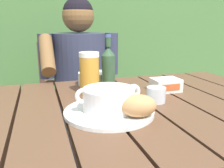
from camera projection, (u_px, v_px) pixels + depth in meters
dining_table at (125, 129)px, 0.87m from camera, size 1.34×0.84×0.74m
hedge_backdrop at (71, 17)px, 2.35m from camera, size 3.75×0.90×2.44m
chair_near_diner at (78, 105)px, 1.69m from camera, size 0.50×0.48×0.90m
person_eating at (81, 79)px, 1.45m from camera, size 0.48×0.47×1.18m
serving_plate at (109, 111)px, 0.76m from camera, size 0.29×0.29×0.01m
soup_bowl at (109, 99)px, 0.75m from camera, size 0.22×0.17×0.08m
bread_roll at (138, 106)px, 0.69m from camera, size 0.12×0.10×0.07m
beer_glass at (89, 73)px, 0.96m from camera, size 0.08×0.08×0.17m
beer_bottle at (108, 67)px, 1.02m from camera, size 0.06×0.06×0.24m
water_glass_small at (156, 95)px, 0.86m from camera, size 0.07×0.07×0.06m
butter_tub at (166, 85)px, 1.01m from camera, size 0.12×0.09×0.05m
table_knife at (141, 99)px, 0.88m from camera, size 0.16×0.08×0.01m
diner_bowl at (94, 78)px, 1.11m from camera, size 0.15×0.15×0.06m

